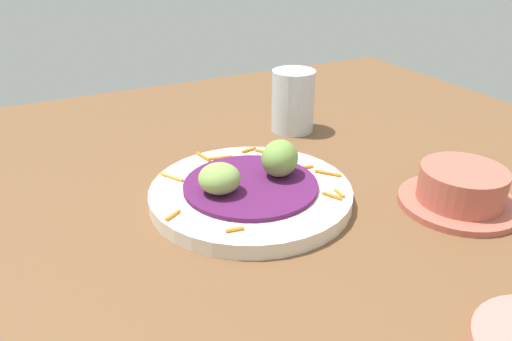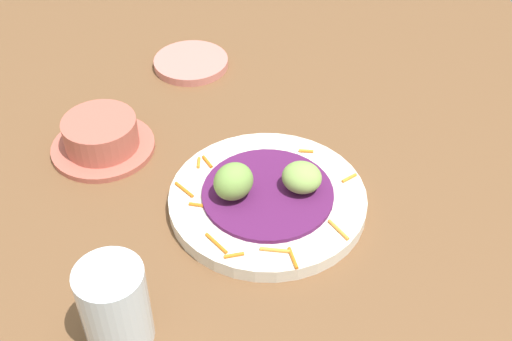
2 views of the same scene
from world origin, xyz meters
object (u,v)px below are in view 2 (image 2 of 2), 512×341
(main_plate, at_px, (271,200))
(guac_scoop_center, at_px, (306,177))
(water_glass, at_px, (120,306))
(guac_scoop_left, at_px, (237,181))
(terracotta_bowl, at_px, (105,137))
(side_plate_small, at_px, (194,63))

(main_plate, height_order, guac_scoop_center, guac_scoop_center)
(main_plate, relative_size, water_glass, 2.48)
(guac_scoop_left, bearing_deg, terracotta_bowl, 143.69)
(guac_scoop_left, relative_size, terracotta_bowl, 0.36)
(side_plate_small, distance_m, terracotta_bowl, 0.23)
(guac_scoop_center, bearing_deg, terracotta_bowl, 154.83)
(guac_scoop_center, relative_size, terracotta_bowl, 0.35)
(guac_scoop_left, bearing_deg, side_plate_small, 99.53)
(terracotta_bowl, distance_m, water_glass, 0.31)
(terracotta_bowl, height_order, water_glass, water_glass)
(main_plate, distance_m, guac_scoop_center, 0.05)
(main_plate, bearing_deg, terracotta_bowl, 150.02)
(main_plate, relative_size, side_plate_small, 2.06)
(guac_scoop_left, relative_size, side_plate_small, 0.43)
(side_plate_small, height_order, terracotta_bowl, terracotta_bowl)
(guac_scoop_center, bearing_deg, main_plate, -175.16)
(terracotta_bowl, relative_size, water_glass, 1.42)
(side_plate_small, bearing_deg, guac_scoop_center, -66.75)
(guac_scoop_left, bearing_deg, guac_scoop_center, 4.84)
(terracotta_bowl, bearing_deg, guac_scoop_left, -36.31)
(guac_scoop_center, xyz_separation_m, side_plate_small, (-0.14, 0.32, -0.04))
(side_plate_small, bearing_deg, water_glass, -97.78)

